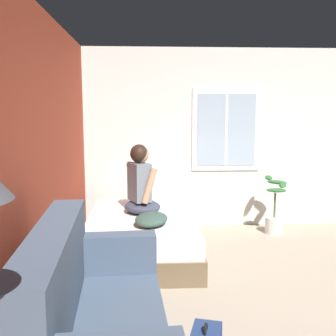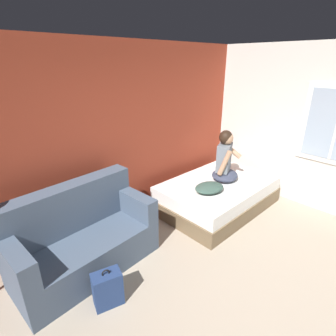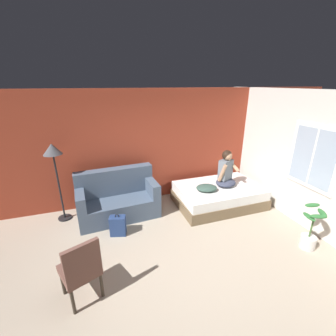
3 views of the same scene
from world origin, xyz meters
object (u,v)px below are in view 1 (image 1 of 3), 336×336
throw_pillow (151,219)px  cell_phone (161,205)px  couch (91,328)px  person_seated (141,185)px  potted_plant (275,213)px  bed (142,235)px

throw_pillow → cell_phone: bearing=-9.0°
couch → throw_pillow: bearing=-11.5°
couch → throw_pillow: 2.02m
couch → person_seated: (2.53, -0.28, 0.44)m
potted_plant → bed: bearing=110.7°
throw_pillow → potted_plant: potted_plant is taller
bed → person_seated: bearing=2.9°
person_seated → potted_plant: (0.56, -1.92, -0.53)m
bed → person_seated: (0.16, 0.01, 0.60)m
couch → cell_phone: (2.90, -0.55, 0.09)m
potted_plant → person_seated: bearing=106.3°
bed → couch: couch is taller
bed → potted_plant: size_ratio=2.37×
person_seated → cell_phone: (0.36, -0.27, -0.35)m
bed → cell_phone: 0.64m
bed → potted_plant: bearing=-69.3°
bed → person_seated: size_ratio=2.30×
cell_phone → bed: bearing=-40.5°
cell_phone → potted_plant: size_ratio=0.17×
bed → potted_plant: potted_plant is taller
cell_phone → potted_plant: 1.67m
bed → throw_pillow: 0.52m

